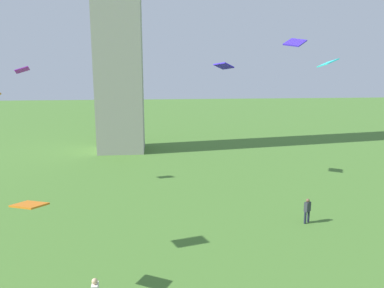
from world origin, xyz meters
TOP-DOWN VIEW (x-y plane):
  - person_3 at (8.88, 19.84)m, footprint 0.53×0.48m
  - kite_flying_0 at (-12.46, 29.87)m, footprint 1.15×0.99m
  - kite_flying_2 at (7.40, 19.87)m, footprint 1.74×1.74m
  - kite_flying_3 at (4.83, 30.56)m, footprint 2.03×2.04m
  - kite_flying_4 at (11.56, 24.09)m, footprint 1.15×1.66m
  - kite_flying_5 at (-7.00, 12.45)m, footprint 1.75×1.62m

SIDE VIEW (x-z plane):
  - person_3 at x=8.88m, z-range 0.12..1.87m
  - kite_flying_5 at x=-7.00m, z-range 4.50..4.80m
  - kite_flying_0 at x=-12.46m, z-range 9.96..10.64m
  - kite_flying_3 at x=4.83m, z-range 10.29..10.96m
  - kite_flying_4 at x=11.56m, z-range 10.50..11.20m
  - kite_flying_2 at x=7.40m, z-range 11.76..12.40m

